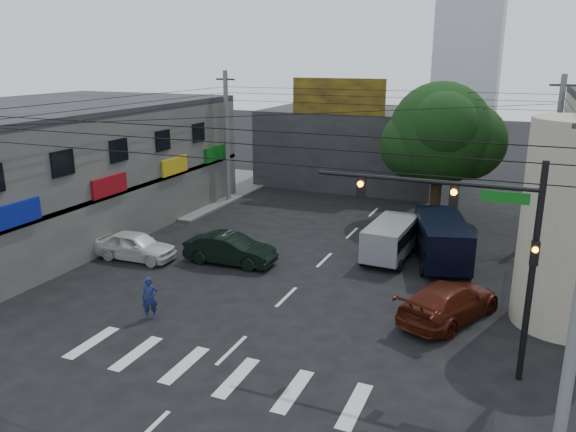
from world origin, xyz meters
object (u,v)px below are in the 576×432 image
Objects in this scene: traffic_gantry at (478,232)px; silver_minivan at (390,241)px; street_tree at (440,134)px; dark_sedan at (230,249)px; navy_van at (441,241)px; traffic_officer at (150,298)px; utility_pole_far_left at (227,138)px; maroon_sedan at (449,301)px; white_compact at (136,246)px; utility_pole_far_right at (554,158)px.

silver_minivan is at bearing 116.64° from traffic_gantry.
street_tree is 1.86× the size of dark_sedan.
traffic_officer is (-9.74, -10.92, -0.27)m from navy_van.
maroon_sedan is (17.29, -13.43, -3.84)m from utility_pole_far_left.
traffic_gantry is 1.18× the size of navy_van.
silver_minivan is (13.55, -7.48, -3.63)m from utility_pole_far_left.
white_compact is (-4.80, -1.35, -0.03)m from dark_sedan.
silver_minivan is at bearing -69.24° from white_compact.
traffic_gantry is 0.78× the size of utility_pole_far_left.
white_compact is 0.95× the size of silver_minivan.
traffic_gantry is at bearing -117.61° from dark_sedan.
traffic_officer is (4.83, -5.37, 0.14)m from white_compact.
utility_pole_far_left reaches higher than street_tree.
dark_sedan is 0.83× the size of maroon_sedan.
street_tree is 18.42m from traffic_gantry.
utility_pole_far_right is 23.53m from traffic_officer.
utility_pole_far_right is at bearing 17.59° from traffic_officer.
silver_minivan reaches higher than white_compact.
white_compact is at bearing 98.79° from traffic_officer.
traffic_gantry reaches higher than silver_minivan.
traffic_officer reaches higher than maroon_sedan.
white_compact is at bearing -147.12° from utility_pole_far_right.
utility_pole_far_left is at bearing -176.05° from street_tree.
traffic_gantry is 1.54× the size of dark_sedan.
utility_pole_far_left is 5.29× the size of traffic_officer.
white_compact is 0.72× the size of navy_van.
street_tree reaches higher than dark_sedan.
traffic_gantry is 1.28× the size of maroon_sedan.
navy_van is at bearing -79.17° from street_tree.
traffic_officer is at bearing -113.33° from street_tree.
utility_pole_far_left reaches higher than traffic_gantry.
silver_minivan is at bearing -134.87° from utility_pole_far_right.
white_compact is (-19.53, -12.63, -3.87)m from utility_pole_far_right.
navy_van reaches higher than white_compact.
utility_pole_far_left is at bearing 63.92° from silver_minivan.
white_compact is at bearing -133.72° from street_tree.
street_tree is 5.00× the size of traffic_officer.
silver_minivan is (-7.45, -7.48, -3.63)m from utility_pole_far_right.
street_tree reaches higher than white_compact.
traffic_gantry is 25.00m from utility_pole_far_left.
maroon_sedan is at bearing -145.02° from silver_minivan.
dark_sedan reaches higher than white_compact.
street_tree reaches higher than maroon_sedan.
utility_pole_far_right is 9.30m from navy_van.
navy_van is (-1.24, 6.35, 0.39)m from maroon_sedan.
dark_sedan is 8.21m from silver_minivan.
dark_sedan is at bearing -142.56° from utility_pole_far_right.
maroon_sedan is (2.79, -14.43, -4.72)m from street_tree.
traffic_gantry reaches higher than maroon_sedan.
street_tree is 1.89× the size of silver_minivan.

